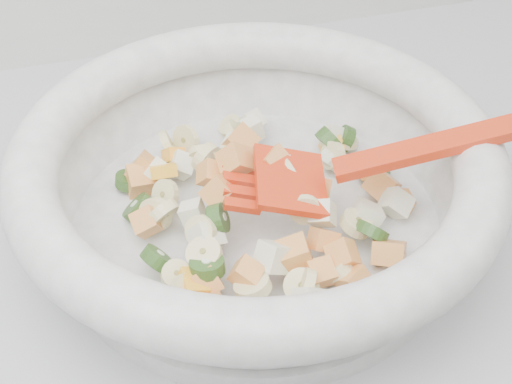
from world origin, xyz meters
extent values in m
cylinder|color=white|center=(-0.11, 1.40, 0.91)|extent=(0.31, 0.31, 0.02)
torus|color=white|center=(-0.11, 1.40, 0.98)|extent=(0.38, 0.38, 0.04)
cylinder|color=beige|center=(-0.19, 1.35, 0.93)|extent=(0.02, 0.03, 0.02)
cylinder|color=beige|center=(-0.05, 1.36, 0.94)|extent=(0.03, 0.03, 0.02)
cylinder|color=beige|center=(-0.14, 1.32, 0.94)|extent=(0.04, 0.04, 0.02)
cylinder|color=beige|center=(-0.14, 1.46, 0.94)|extent=(0.03, 0.03, 0.03)
cylinder|color=beige|center=(-0.10, 1.50, 0.93)|extent=(0.02, 0.03, 0.03)
cylinder|color=beige|center=(-0.18, 1.43, 0.94)|extent=(0.03, 0.03, 0.03)
cylinder|color=beige|center=(-0.17, 1.37, 0.95)|extent=(0.03, 0.03, 0.03)
cylinder|color=beige|center=(-0.17, 1.35, 0.94)|extent=(0.03, 0.03, 0.02)
cylinder|color=beige|center=(-0.19, 1.41, 0.94)|extent=(0.03, 0.03, 0.04)
cylinder|color=beige|center=(-0.09, 1.36, 0.96)|extent=(0.03, 0.02, 0.03)
cylinder|color=beige|center=(-0.15, 1.50, 0.93)|extent=(0.03, 0.04, 0.04)
cylinder|color=beige|center=(-0.01, 1.47, 0.93)|extent=(0.04, 0.04, 0.01)
cylinder|color=beige|center=(-0.09, 1.40, 0.96)|extent=(0.02, 0.03, 0.03)
cylinder|color=beige|center=(-0.11, 1.30, 0.94)|extent=(0.03, 0.03, 0.03)
cylinder|color=beige|center=(-0.11, 1.31, 0.93)|extent=(0.04, 0.04, 0.02)
cylinder|color=beige|center=(-0.19, 1.31, 0.93)|extent=(0.03, 0.02, 0.03)
cylinder|color=beige|center=(-0.08, 1.32, 0.94)|extent=(0.03, 0.03, 0.02)
cylinder|color=beige|center=(-0.17, 1.50, 0.93)|extent=(0.02, 0.03, 0.03)
cylinder|color=beige|center=(-0.19, 1.41, 0.94)|extent=(0.04, 0.03, 0.03)
cylinder|color=beige|center=(-0.10, 1.53, 0.92)|extent=(0.03, 0.03, 0.02)
cylinder|color=beige|center=(-0.03, 1.44, 0.94)|extent=(0.02, 0.03, 0.03)
cylinder|color=beige|center=(-0.03, 1.47, 0.93)|extent=(0.03, 0.04, 0.03)
cylinder|color=beige|center=(-0.14, 1.47, 0.94)|extent=(0.03, 0.02, 0.03)
cylinder|color=beige|center=(-0.19, 1.33, 0.93)|extent=(0.03, 0.04, 0.03)
cube|color=#E19247|center=(-0.15, 1.33, 0.94)|extent=(0.03, 0.03, 0.03)
cube|color=#E19247|center=(-0.01, 1.40, 0.93)|extent=(0.04, 0.03, 0.04)
cube|color=#E19247|center=(-0.01, 1.43, 0.93)|extent=(0.03, 0.03, 0.03)
cube|color=#E19247|center=(-0.20, 1.40, 0.94)|extent=(0.03, 0.03, 0.03)
cube|color=#E19247|center=(-0.15, 1.42, 0.96)|extent=(0.03, 0.02, 0.03)
cube|color=#E19247|center=(-0.07, 1.32, 0.94)|extent=(0.03, 0.03, 0.03)
cube|color=#E19247|center=(-0.03, 1.33, 0.93)|extent=(0.04, 0.04, 0.03)
cube|color=#E19247|center=(-0.07, 1.30, 0.93)|extent=(0.03, 0.03, 0.03)
cube|color=#E19247|center=(-0.19, 1.47, 0.93)|extent=(0.03, 0.03, 0.04)
cube|color=#E19247|center=(-0.08, 1.34, 0.94)|extent=(0.03, 0.03, 0.03)
cube|color=#E19247|center=(-0.17, 1.33, 0.93)|extent=(0.02, 0.03, 0.03)
cube|color=#E19247|center=(-0.10, 1.41, 0.97)|extent=(0.03, 0.04, 0.03)
cube|color=#E19247|center=(-0.17, 1.31, 0.93)|extent=(0.02, 0.02, 0.03)
cube|color=#E19247|center=(-0.11, 1.47, 0.94)|extent=(0.03, 0.04, 0.04)
cube|color=#E19247|center=(-0.07, 1.39, 0.95)|extent=(0.03, 0.03, 0.03)
cube|color=#E19247|center=(-0.11, 1.33, 0.94)|extent=(0.03, 0.02, 0.03)
cube|color=#E19247|center=(-0.09, 1.32, 0.94)|extent=(0.02, 0.02, 0.02)
cube|color=#E19247|center=(-0.13, 1.42, 0.97)|extent=(0.03, 0.03, 0.04)
cube|color=#E19247|center=(0.00, 1.38, 0.92)|extent=(0.02, 0.02, 0.02)
cube|color=#E19247|center=(-0.19, 1.47, 0.93)|extent=(0.03, 0.03, 0.03)
cube|color=#E19247|center=(-0.15, 1.40, 0.96)|extent=(0.03, 0.03, 0.03)
cube|color=#E19247|center=(-0.20, 1.46, 0.93)|extent=(0.03, 0.03, 0.03)
cylinder|color=#44882D|center=(-0.03, 1.46, 0.94)|extent=(0.03, 0.04, 0.04)
cylinder|color=#44882D|center=(-0.04, 1.34, 0.94)|extent=(0.03, 0.04, 0.03)
cylinder|color=#44882D|center=(-0.01, 1.47, 0.93)|extent=(0.02, 0.03, 0.03)
cylinder|color=#44882D|center=(0.00, 1.42, 0.93)|extent=(0.03, 0.03, 0.03)
cylinder|color=#44882D|center=(-0.21, 1.47, 0.93)|extent=(0.03, 0.02, 0.01)
cylinder|color=#44882D|center=(-0.21, 1.43, 0.93)|extent=(0.03, 0.04, 0.03)
cylinder|color=#44882D|center=(-0.15, 1.38, 0.95)|extent=(0.02, 0.03, 0.03)
cylinder|color=#44882D|center=(-0.20, 1.36, 0.94)|extent=(0.03, 0.03, 0.03)
cylinder|color=#44882D|center=(-0.17, 1.34, 0.94)|extent=(0.04, 0.04, 0.02)
cube|color=white|center=(-0.01, 1.37, 0.93)|extent=(0.03, 0.03, 0.03)
cube|color=white|center=(-0.16, 1.37, 0.94)|extent=(0.03, 0.03, 0.03)
cube|color=white|center=(-0.07, 1.36, 0.95)|extent=(0.03, 0.03, 0.03)
cube|color=white|center=(-0.18, 1.46, 0.94)|extent=(0.03, 0.03, 0.03)
cube|color=white|center=(-0.03, 1.37, 0.94)|extent=(0.03, 0.03, 0.03)
cube|color=white|center=(-0.17, 1.40, 0.95)|extent=(0.02, 0.02, 0.02)
cube|color=white|center=(-0.16, 1.47, 0.94)|extent=(0.03, 0.03, 0.03)
cube|color=white|center=(-0.03, 1.44, 0.93)|extent=(0.03, 0.02, 0.03)
cube|color=white|center=(-0.10, 1.39, 0.96)|extent=(0.03, 0.03, 0.03)
cube|color=white|center=(-0.09, 1.51, 0.93)|extent=(0.03, 0.03, 0.03)
cube|color=white|center=(-0.09, 1.41, 0.96)|extent=(0.02, 0.03, 0.03)
cube|color=white|center=(-0.11, 1.29, 0.94)|extent=(0.03, 0.03, 0.03)
cube|color=white|center=(-0.12, 1.33, 0.95)|extent=(0.03, 0.03, 0.03)
cube|color=white|center=(-0.11, 1.47, 0.94)|extent=(0.03, 0.02, 0.03)
cube|color=white|center=(-0.09, 1.49, 0.94)|extent=(0.02, 0.02, 0.02)
cube|color=white|center=(-0.02, 1.47, 0.93)|extent=(0.03, 0.02, 0.03)
cube|color=yellow|center=(-0.18, 1.33, 0.93)|extent=(0.02, 0.02, 0.02)
cube|color=yellow|center=(-0.18, 1.45, 0.94)|extent=(0.02, 0.02, 0.02)
cube|color=yellow|center=(-0.03, 1.47, 0.93)|extent=(0.02, 0.02, 0.02)
cube|color=yellow|center=(-0.17, 1.48, 0.94)|extent=(0.02, 0.02, 0.03)
cube|color=red|center=(-0.09, 1.39, 0.97)|extent=(0.07, 0.08, 0.03)
cube|color=red|center=(-0.12, 1.42, 0.96)|extent=(0.03, 0.02, 0.01)
cube|color=red|center=(-0.13, 1.40, 0.96)|extent=(0.03, 0.02, 0.01)
cube|color=red|center=(-0.13, 1.39, 0.96)|extent=(0.03, 0.02, 0.01)
cube|color=red|center=(-0.13, 1.37, 0.96)|extent=(0.03, 0.02, 0.01)
cube|color=red|center=(0.04, 1.36, 1.00)|extent=(0.20, 0.06, 0.06)
camera|label=1|loc=(-0.25, 0.95, 1.35)|focal=55.00mm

